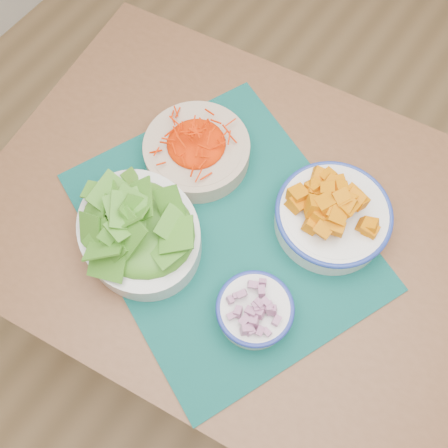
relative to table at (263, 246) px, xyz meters
The scene contains 7 objects.
ground 0.70m from the table, 58.40° to the right, with size 4.00×4.00×0.00m, color #9C784B.
table is the anchor object (origin of this frame).
placemat 0.13m from the table, 143.11° to the right, with size 0.60×0.49×0.00m, color #063531.
carrot_bowl 0.27m from the table, 165.90° to the left, with size 0.24×0.24×0.08m.
squash_bowl 0.20m from the table, 40.48° to the left, with size 0.24×0.24×0.11m.
lettuce_bowl 0.30m from the table, 139.45° to the right, with size 0.35×0.32×0.13m.
onion_bowl 0.23m from the table, 64.48° to the right, with size 0.18×0.18×0.08m.
Camera 1 is at (0.03, -0.17, 1.71)m, focal length 40.00 mm.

